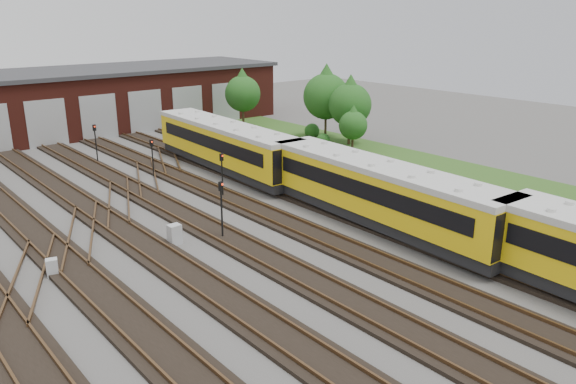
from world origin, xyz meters
TOP-DOWN VIEW (x-y plane):
  - ground at (0.00, 0.00)m, footprint 120.00×120.00m
  - track_network at (-0.17, 0.59)m, footprint 30.40×70.00m
  - maintenance_shed at (-0.01, 39.97)m, footprint 51.00×12.50m
  - grass_verge at (19.00, 10.00)m, footprint 8.00×55.00m
  - metro_train at (6.00, 0.27)m, footprint 3.86×48.93m
  - signal_mast_0 at (-2.14, 4.51)m, footprint 0.29×0.29m
  - signal_mast_1 at (0.81, 18.48)m, footprint 0.26×0.25m
  - signal_mast_2 at (-0.89, 25.23)m, footprint 0.27×0.25m
  - signal_mast_3 at (2.01, 10.72)m, footprint 0.28×0.26m
  - relay_cabinet_0 at (-10.95, 5.85)m, footprint 0.64×0.58m
  - relay_cabinet_2 at (-4.52, 5.60)m, footprint 0.68×0.57m
  - relay_cabinet_3 at (6.56, 25.64)m, footprint 0.68×0.60m
  - relay_cabinet_4 at (13.20, 7.84)m, footprint 0.76×0.71m
  - tree_0 at (17.57, 30.01)m, footprint 3.87×3.87m
  - tree_1 at (20.24, 16.49)m, footprint 4.01×4.01m
  - tree_2 at (20.24, 19.75)m, footprint 4.48×4.48m
  - tree_3 at (18.36, 14.23)m, footprint 2.56×2.56m
  - bush_0 at (16.03, -5.36)m, footprint 1.43×1.43m
  - bush_1 at (18.11, 17.80)m, footprint 1.34×1.34m
  - bush_2 at (20.16, 21.62)m, footprint 1.52×1.52m

SIDE VIEW (x-z plane):
  - ground at x=0.00m, z-range 0.00..0.00m
  - grass_verge at x=19.00m, z-range 0.00..0.05m
  - track_network at x=-0.17m, z-range -0.06..0.27m
  - relay_cabinet_0 at x=-10.95m, z-range 0.00..0.89m
  - relay_cabinet_3 at x=6.56m, z-range 0.00..0.97m
  - relay_cabinet_4 at x=13.20m, z-range 0.00..1.01m
  - relay_cabinet_2 at x=-4.52m, z-range 0.00..1.11m
  - bush_1 at x=18.11m, z-range 0.00..1.34m
  - bush_0 at x=16.03m, z-range 0.00..1.43m
  - bush_2 at x=20.16m, z-range 0.00..1.52m
  - signal_mast_1 at x=0.81m, z-range 0.42..3.29m
  - signal_mast_3 at x=2.01m, z-range 0.43..3.50m
  - signal_mast_2 at x=-0.89m, z-range 0.45..3.69m
  - metro_train at x=6.00m, z-range 0.37..3.84m
  - signal_mast_0 at x=-2.14m, z-range 0.46..3.81m
  - tree_3 at x=18.36m, z-range 0.60..4.85m
  - maintenance_shed at x=-0.01m, z-range 0.03..6.38m
  - tree_0 at x=17.57m, z-range 0.91..7.32m
  - tree_1 at x=20.24m, z-range 0.95..7.59m
  - tree_2 at x=20.24m, z-range 1.06..8.48m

